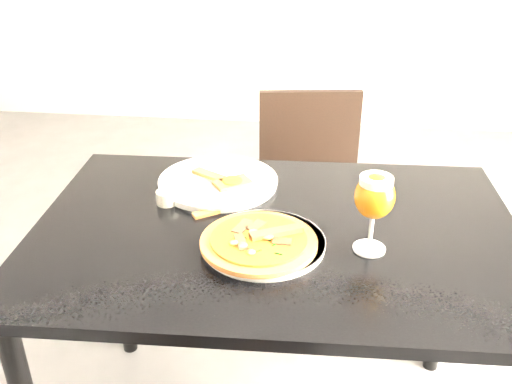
# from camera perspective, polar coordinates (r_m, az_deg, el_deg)

# --- Properties ---
(dining_table) EXTENTS (1.22, 0.84, 0.75)m
(dining_table) POSITION_cam_1_polar(r_m,az_deg,el_deg) (1.46, 1.95, -6.61)
(dining_table) COLOR black
(dining_table) RESTS_ON ground
(chair_far) EXTENTS (0.44, 0.44, 0.85)m
(chair_far) POSITION_cam_1_polar(r_m,az_deg,el_deg) (2.14, 5.42, -0.73)
(chair_far) COLOR black
(chair_far) RESTS_ON ground
(plate_main) EXTENTS (0.33, 0.33, 0.02)m
(plate_main) POSITION_cam_1_polar(r_m,az_deg,el_deg) (1.33, 0.74, -5.13)
(plate_main) COLOR white
(plate_main) RESTS_ON dining_table
(pizza) EXTENTS (0.27, 0.27, 0.03)m
(pizza) POSITION_cam_1_polar(r_m,az_deg,el_deg) (1.31, 0.32, -4.88)
(pizza) COLOR #945A23
(pizza) RESTS_ON plate_main
(plate_second) EXTENTS (0.43, 0.43, 0.02)m
(plate_second) POSITION_cam_1_polar(r_m,az_deg,el_deg) (1.61, -3.80, 1.03)
(plate_second) COLOR white
(plate_second) RESTS_ON dining_table
(crust_scraps) EXTENTS (0.18, 0.13, 0.01)m
(crust_scraps) POSITION_cam_1_polar(r_m,az_deg,el_deg) (1.59, -3.11, 1.20)
(crust_scraps) COLOR #945A23
(crust_scraps) RESTS_ON plate_second
(loose_crust) EXTENTS (0.10, 0.08, 0.01)m
(loose_crust) POSITION_cam_1_polar(r_m,az_deg,el_deg) (1.47, -4.31, -1.95)
(loose_crust) COLOR #945A23
(loose_crust) RESTS_ON dining_table
(sauce_cup) EXTENTS (0.05, 0.05, 0.04)m
(sauce_cup) POSITION_cam_1_polar(r_m,az_deg,el_deg) (1.52, -8.93, -0.48)
(sauce_cup) COLOR beige
(sauce_cup) RESTS_ON dining_table
(beer_glass) EXTENTS (0.09, 0.09, 0.19)m
(beer_glass) POSITION_cam_1_polar(r_m,az_deg,el_deg) (1.28, 11.78, -0.49)
(beer_glass) COLOR silver
(beer_glass) RESTS_ON dining_table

